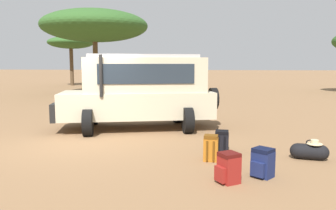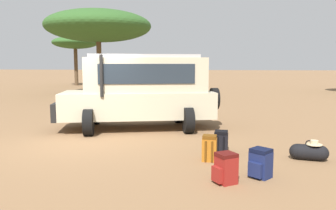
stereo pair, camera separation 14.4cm
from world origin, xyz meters
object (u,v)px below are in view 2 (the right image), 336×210
Objects in this scene: acacia_tree_far_left at (75,43)px; backpack_near_rear_wheel at (225,168)px; backpack_outermost at (221,142)px; duffel_bag_low_black_case at (309,152)px; backpack_beside_front_wheel at (260,163)px; backpack_cluster_center at (210,148)px; safari_vehicle at (141,90)px; acacia_tree_left_mid at (98,26)px.

backpack_near_rear_wheel is at bearing -57.91° from acacia_tree_far_left.
backpack_outermost is 1.97m from duffel_bag_low_black_case.
duffel_bag_low_black_case is at bearing 51.14° from backpack_beside_front_wheel.
backpack_near_rear_wheel is at bearing -73.41° from backpack_cluster_center.
backpack_outermost is (-0.81, 1.69, -0.01)m from backpack_beside_front_wheel.
safari_vehicle is 0.69× the size of acacia_tree_left_mid.
duffel_bag_low_black_case is at bearing -30.91° from safari_vehicle.
safari_vehicle is 1.05× the size of acacia_tree_far_left.
acacia_tree_left_mid reaches higher than backpack_beside_front_wheel.
safari_vehicle reaches higher than backpack_cluster_center.
backpack_cluster_center is at bearing -52.77° from safari_vehicle.
backpack_cluster_center reaches higher than backpack_beside_front_wheel.
backpack_near_rear_wheel reaches higher than duffel_bag_low_black_case.
backpack_near_rear_wheel is 0.67× the size of duffel_bag_low_black_case.
safari_vehicle is at bearing -61.03° from acacia_tree_left_mid.
acacia_tree_left_mid is at bearing 122.00° from backpack_beside_front_wheel.
backpack_beside_front_wheel is 1.05× the size of backpack_outermost.
backpack_outermost reaches higher than duffel_bag_low_black_case.
duffel_bag_low_black_case is 20.19m from acacia_tree_left_mid.
backpack_near_rear_wheel is at bearing -133.78° from duffel_bag_low_black_case.
backpack_near_rear_wheel is (0.39, -1.32, -0.01)m from backpack_cluster_center.
backpack_cluster_center reaches higher than backpack_near_rear_wheel.
backpack_cluster_center is at bearing -59.20° from acacia_tree_left_mid.
backpack_beside_front_wheel is at bearing -49.92° from safari_vehicle.
backpack_outermost is at bearing 94.82° from backpack_near_rear_wheel.
acacia_tree_left_mid is at bearing 122.67° from backpack_outermost.
acacia_tree_far_left is at bearing 122.79° from backpack_cluster_center.
duffel_bag_low_black_case is at bearing -53.33° from acacia_tree_far_left.
acacia_tree_left_mid is at bearing 119.84° from backpack_near_rear_wheel.
backpack_beside_front_wheel is 1.82m from duffel_bag_low_black_case.
backpack_beside_front_wheel reaches higher than backpack_near_rear_wheel.
backpack_beside_front_wheel is 0.11× the size of acacia_tree_far_left.
backpack_cluster_center is 1.05× the size of backpack_near_rear_wheel.
backpack_beside_front_wheel is 0.96× the size of backpack_cluster_center.
acacia_tree_left_mid reaches higher than acacia_tree_far_left.
acacia_tree_far_left is (-13.82, 22.06, 3.19)m from safari_vehicle.
acacia_tree_far_left is at bearing 122.07° from safari_vehicle.
backpack_near_rear_wheel is at bearing -145.62° from backpack_beside_front_wheel.
backpack_near_rear_wheel is 0.07× the size of acacia_tree_left_mid.
backpack_cluster_center reaches higher than backpack_outermost.
backpack_beside_front_wheel is at bearing -56.53° from acacia_tree_far_left.
backpack_outermost is at bearing -42.67° from safari_vehicle.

